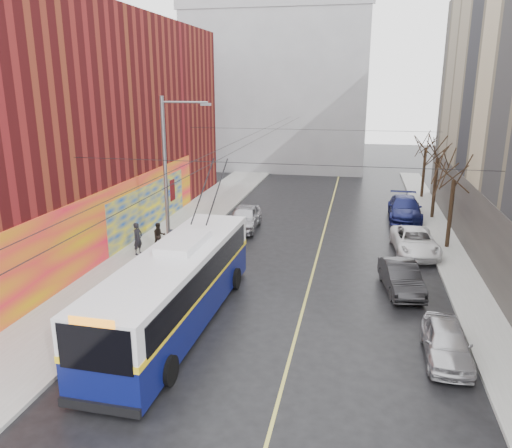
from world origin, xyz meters
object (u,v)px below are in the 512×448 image
(pedestrian_a, at_px, (138,239))
(pedestrian_c, at_px, (172,243))
(streetlight_pole, at_px, (168,178))
(tree_mid, at_px, (439,147))
(following_car, at_px, (244,218))
(parked_car_a, at_px, (447,342))
(trolleybus, at_px, (177,286))
(parked_car_d, at_px, (405,208))
(tree_far, at_px, (427,138))
(tree_near, at_px, (455,167))
(pedestrian_b, at_px, (159,236))
(parked_car_b, at_px, (401,277))
(parked_car_c, at_px, (415,241))

(pedestrian_a, xyz_separation_m, pedestrian_c, (2.05, 0.07, -0.14))
(streetlight_pole, xyz_separation_m, tree_mid, (15.14, 13.00, 0.41))
(following_car, height_order, pedestrian_a, pedestrian_a)
(streetlight_pole, bearing_deg, parked_car_a, -28.38)
(tree_mid, distance_m, trolleybus, 23.39)
(parked_car_a, distance_m, parked_car_d, 19.67)
(parked_car_d, relative_size, pedestrian_c, 3.56)
(tree_far, bearing_deg, tree_near, -90.00)
(trolleybus, height_order, parked_car_a, trolleybus)
(pedestrian_b, bearing_deg, pedestrian_c, -79.54)
(pedestrian_c, bearing_deg, following_car, -67.80)
(parked_car_a, xyz_separation_m, pedestrian_b, (-14.73, 9.18, 0.28))
(following_car, bearing_deg, trolleybus, -89.95)
(tree_near, xyz_separation_m, pedestrian_b, (-16.73, -3.92, -4.03))
(trolleybus, distance_m, pedestrian_b, 9.63)
(streetlight_pole, bearing_deg, pedestrian_a, 158.85)
(parked_car_d, height_order, pedestrian_c, pedestrian_c)
(pedestrian_b, distance_m, pedestrian_c, 1.64)
(parked_car_d, bearing_deg, pedestrian_a, -142.42)
(parked_car_b, xyz_separation_m, pedestrian_a, (-14.38, 2.03, 0.38))
(tree_near, height_order, parked_car_d, tree_near)
(tree_near, distance_m, pedestrian_b, 17.65)
(streetlight_pole, height_order, pedestrian_b, streetlight_pole)
(tree_far, xyz_separation_m, pedestrian_c, (-15.50, -19.00, -4.21))
(tree_mid, bearing_deg, following_car, -157.40)
(trolleybus, distance_m, parked_car_a, 10.48)
(tree_near, bearing_deg, pedestrian_c, -162.12)
(trolleybus, bearing_deg, parked_car_a, -1.96)
(tree_near, distance_m, parked_car_a, 13.93)
(streetlight_pole, height_order, parked_car_c, streetlight_pole)
(tree_mid, height_order, parked_car_a, tree_mid)
(parked_car_a, height_order, pedestrian_c, pedestrian_c)
(tree_near, relative_size, pedestrian_b, 4.04)
(tree_mid, distance_m, parked_car_b, 15.15)
(parked_car_b, xyz_separation_m, parked_car_c, (1.17, 5.93, 0.01))
(pedestrian_a, distance_m, pedestrian_c, 2.05)
(following_car, relative_size, pedestrian_b, 2.97)
(parked_car_b, height_order, following_car, following_car)
(pedestrian_b, bearing_deg, parked_car_b, -51.44)
(tree_mid, height_order, tree_far, tree_mid)
(parked_car_c, xyz_separation_m, pedestrian_a, (-15.55, -3.90, 0.37))
(parked_car_a, bearing_deg, pedestrian_c, 149.63)
(tree_near, xyz_separation_m, tree_mid, (0.00, 7.00, 0.28))
(parked_car_b, distance_m, parked_car_d, 13.72)
(tree_mid, bearing_deg, pedestrian_a, -145.48)
(streetlight_pole, height_order, parked_car_d, streetlight_pole)
(streetlight_pole, distance_m, parked_car_a, 15.51)
(tree_far, distance_m, pedestrian_a, 26.23)
(tree_far, distance_m, trolleybus, 29.46)
(trolleybus, bearing_deg, parked_car_b, 31.64)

